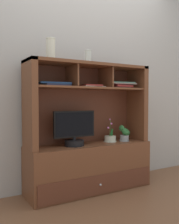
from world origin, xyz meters
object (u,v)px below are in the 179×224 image
Objects in this scene: potted_orchid at (110,138)px; magazine_stack_centre at (120,85)px; magazine_stack_left at (91,86)px; accent_vase at (88,57)px; media_console at (89,151)px; magazine_stack_right at (55,84)px; tv_monitor at (74,131)px; potted_fern at (125,134)px; ceramic_vase at (51,49)px.

magazine_stack_centre reaches higher than potted_orchid.
magazine_stack_left reaches higher than potted_orchid.
magazine_stack_left is 1.80× the size of accent_vase.
potted_orchid is at bearing -0.17° from media_console.
media_console is 0.80m from magazine_stack_right.
potted_orchid is 0.80× the size of magazine_stack_right.
media_console is 3.00× the size of tv_monitor.
magazine_stack_right is (-0.66, 0.01, 0.59)m from potted_orchid.
potted_fern is 0.55× the size of magazine_stack_centre.
ceramic_vase is 0.44m from accent_vase.
accent_vase reaches higher than magazine_stack_left.
media_console is 0.47m from potted_fern.
magazine_stack_left is (-0.42, 0.04, 0.53)m from potted_fern.
media_console is 1.13m from ceramic_vase.
magazine_stack_left is 0.31m from accent_vase.
media_console reaches higher than magazine_stack_centre.
magazine_stack_left is 1.25× the size of ceramic_vase.
accent_vase is (0.39, 0.01, 0.30)m from magazine_stack_right.
magazine_stack_right reaches higher than potted_fern.
ceramic_vase reaches higher than magazine_stack_right.
tv_monitor is at bearing -177.68° from magazine_stack_centre.
potted_fern is at bearing -16.75° from potted_orchid.
tv_monitor is at bearing -172.81° from magazine_stack_left.
ceramic_vase reaches higher than accent_vase.
accent_vase is (0.00, 0.02, 1.01)m from media_console.
potted_orchid is at bearing 1.60° from ceramic_vase.
magazine_stack_centre is at bearing -2.00° from magazine_stack_right.
media_console is at bearing 2.70° from ceramic_vase.
ceramic_vase reaches higher than magazine_stack_centre.
ceramic_vase is (-0.71, -0.02, 0.92)m from potted_orchid.
tv_monitor is at bearing -4.68° from ceramic_vase.
magazine_stack_right is 0.49m from accent_vase.
potted_orchid is 1.17m from ceramic_vase.
potted_orchid is at bearing 2.89° from magazine_stack_left.
magazine_stack_centre is (-0.04, 0.03, 0.56)m from potted_fern.
potted_fern is 0.56× the size of magazine_stack_right.
potted_orchid is 0.18m from potted_fern.
accent_vase reaches higher than tv_monitor.
media_console is 6.38× the size of ceramic_vase.
tv_monitor is at bearing 179.11° from potted_fern.
tv_monitor is 2.47× the size of potted_fern.
potted_fern is at bearing -37.29° from magazine_stack_centre.
magazine_stack_right is 2.20× the size of accent_vase.
media_console is at bearing 140.22° from magazine_stack_left.
magazine_stack_centre is at bearing 0.28° from ceramic_vase.
accent_vase is at bearing 5.57° from ceramic_vase.
potted_fern is 0.56m from magazine_stack_centre.
magazine_stack_centre is at bearing -0.46° from magazine_stack_left.
magazine_stack_right is 0.34m from ceramic_vase.
accent_vase is (-0.27, 0.02, 0.89)m from potted_orchid.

